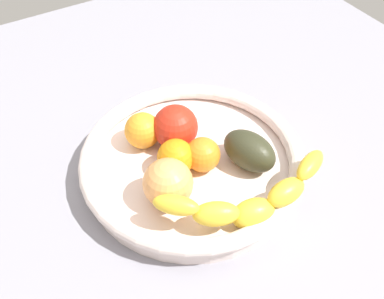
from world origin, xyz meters
TOP-DOWN VIEW (x-y plane):
  - kitchen_counter at (0.00, 0.00)cm, footprint 120.00×120.00cm
  - fruit_bowl at (0.00, 0.00)cm, footprint 34.50×34.50cm
  - banana_draped_left at (1.61, -12.67)cm, footprint 26.21×10.34cm
  - orange_front at (-2.82, 0.38)cm, footprint 5.63×5.63cm
  - orange_mid_left at (-4.45, 7.65)cm, footprint 5.77×5.77cm
  - orange_mid_right at (0.99, -1.47)cm, footprint 5.35×5.35cm
  - peach_blush at (-6.48, -4.33)cm, footprint 7.16×7.16cm
  - avocado_dark at (7.36, -4.52)cm, footprint 7.94×10.10cm
  - tomato_red at (0.21, 5.04)cm, footprint 7.15×7.15cm

SIDE VIEW (x-z plane):
  - kitchen_counter at x=0.00cm, z-range 0.00..3.00cm
  - fruit_bowl at x=0.00cm, z-range 3.06..7.91cm
  - orange_mid_right at x=0.99cm, z-range 5.35..10.70cm
  - orange_front at x=-2.82cm, z-range 5.35..10.98cm
  - avocado_dark at x=7.36cm, z-range 5.31..11.03cm
  - orange_mid_left at x=-4.45cm, z-range 5.35..11.11cm
  - banana_draped_left at x=1.61cm, z-range 5.64..11.87cm
  - tomato_red at x=0.21cm, z-range 5.35..12.49cm
  - peach_blush at x=-6.48cm, z-range 5.35..12.50cm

